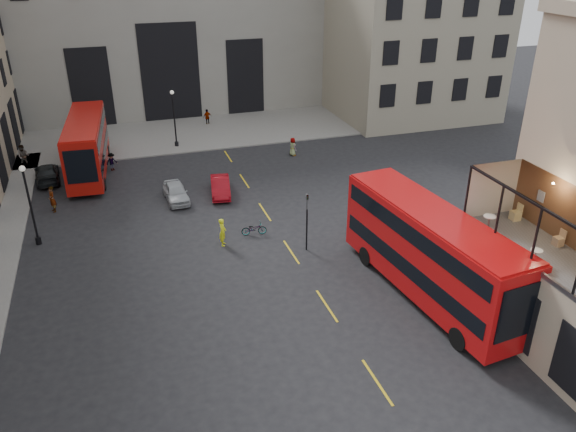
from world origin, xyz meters
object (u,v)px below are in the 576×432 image
object	(u,v)px
bus_far	(87,143)
pedestrian_e	(52,199)
street_lamp_a	(31,210)
cafe_chair_d	(516,215)
street_lamp_b	(175,122)
pedestrian_c	(207,117)
traffic_light_far	(69,154)
bus_near	(430,249)
cafe_table_mid	(536,254)
car_a	(176,192)
car_c	(47,173)
cafe_table_far	(489,221)
traffic_light_near	(307,215)
car_b	(220,187)
pedestrian_d	(293,147)
bicycle	(254,229)
pedestrian_a	(24,156)
pedestrian_b	(112,162)
cafe_chair_c	(559,241)
cyclist	(223,232)

from	to	relation	value
bus_far	pedestrian_e	world-z (taller)	bus_far
street_lamp_a	cafe_chair_d	xyz separation A→B (m)	(24.39, -13.96, 2.48)
street_lamp_b	pedestrian_c	bearing A→B (deg)	55.92
traffic_light_far	cafe_chair_d	size ratio (longest dim) A/B	4.28
bus_near	cafe_table_mid	size ratio (longest dim) A/B	19.21
car_a	car_c	size ratio (longest dim) A/B	0.86
car_c	cafe_table_far	world-z (taller)	cafe_table_far
bus_near	pedestrian_e	xyz separation A→B (m)	(-19.78, 17.39, -1.86)
street_lamp_a	car_a	size ratio (longest dim) A/B	1.37
traffic_light_near	car_b	bearing A→B (deg)	108.51
pedestrian_c	bus_near	bearing A→B (deg)	83.23
pedestrian_c	pedestrian_d	size ratio (longest dim) A/B	1.01
traffic_light_far	traffic_light_near	bearing A→B (deg)	-48.81
car_a	pedestrian_d	size ratio (longest dim) A/B	2.36
cafe_table_far	pedestrian_d	bearing A→B (deg)	94.16
bus_far	car_c	size ratio (longest dim) A/B	2.59
street_lamp_b	car_c	size ratio (longest dim) A/B	1.18
street_lamp_a	pedestrian_e	size ratio (longest dim) A/B	2.80
car_b	cafe_table_far	size ratio (longest dim) A/B	5.25
street_lamp_a	bus_near	distance (m)	24.08
traffic_light_far	pedestrian_c	distance (m)	17.81
pedestrian_e	bicycle	bearing A→B (deg)	38.15
bus_near	pedestrian_a	xyz separation A→B (m)	(-22.50, 27.41, -1.83)
bus_near	pedestrian_a	distance (m)	35.51
bus_far	cafe_table_far	world-z (taller)	cafe_table_far
traffic_light_far	pedestrian_b	xyz separation A→B (m)	(3.04, 1.72, -1.66)
bus_far	car_b	world-z (taller)	bus_far
cafe_table_mid	cafe_chair_c	distance (m)	2.37
street_lamp_b	cyclist	xyz separation A→B (m)	(0.18, -19.77, -1.48)
street_lamp_a	car_c	bearing A→B (deg)	90.00
pedestrian_d	pedestrian_b	bearing A→B (deg)	69.13
bus_near	pedestrian_e	world-z (taller)	bus_near
street_lamp_b	bus_near	bearing A→B (deg)	-71.64
cafe_chair_d	street_lamp_b	bearing A→B (deg)	114.08
cafe_chair_d	car_c	bearing A→B (deg)	134.37
cafe_chair_c	street_lamp_b	bearing A→B (deg)	112.44
street_lamp_a	cafe_table_far	size ratio (longest dim) A/B	7.05
bicycle	pedestrian_a	world-z (taller)	pedestrian_a
street_lamp_a	cafe_table_far	world-z (taller)	cafe_table_far
street_lamp_a	cafe_table_mid	xyz separation A→B (m)	(22.41, -17.80, 2.65)
pedestrian_b	pedestrian_d	size ratio (longest dim) A/B	0.93
pedestrian_a	pedestrian_c	bearing A→B (deg)	34.14
pedestrian_b	pedestrian_c	bearing A→B (deg)	19.25
cyclist	pedestrian_b	xyz separation A→B (m)	(-6.14, 15.49, -0.15)
traffic_light_far	pedestrian_a	world-z (taller)	traffic_light_far
bus_far	car_a	xyz separation A→B (m)	(5.98, -7.74, -1.92)
pedestrian_d	cafe_chair_c	distance (m)	27.87
bus_far	cyclist	size ratio (longest dim) A/B	6.36
traffic_light_near	street_lamp_b	size ratio (longest dim) A/B	0.71
pedestrian_c	cafe_table_far	bearing A→B (deg)	85.69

